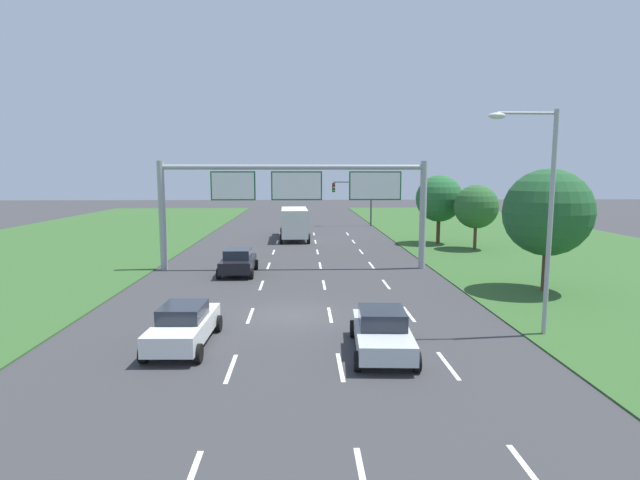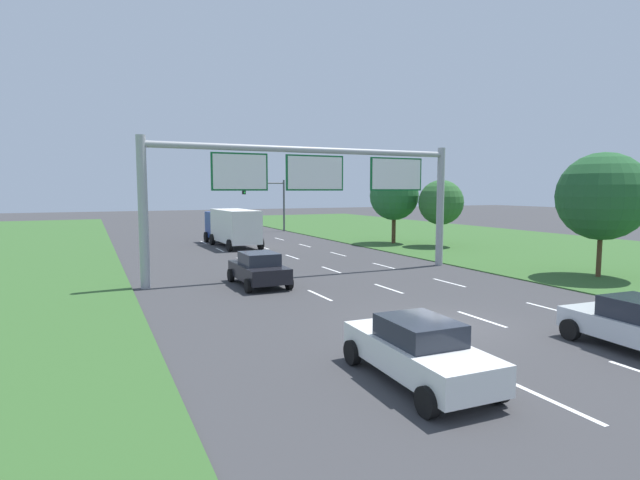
% 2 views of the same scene
% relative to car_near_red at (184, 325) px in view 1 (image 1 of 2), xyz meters
% --- Properties ---
extents(ground_plane, '(200.00, 200.00, 0.00)m').
position_rel_car_near_red_xyz_m(ground_plane, '(3.73, 3.80, -0.77)').
color(ground_plane, '#38383A').
extents(grass_verge_right, '(24.00, 120.00, 0.06)m').
position_rel_car_near_red_xyz_m(grass_verge_right, '(24.73, 13.80, -0.74)').
color(grass_verge_right, '#335B28').
rests_on(grass_verge_right, ground_plane).
extents(lane_dashes_inner_left, '(0.14, 50.40, 0.01)m').
position_rel_car_near_red_xyz_m(lane_dashes_inner_left, '(1.98, 9.80, -0.76)').
color(lane_dashes_inner_left, white).
rests_on(lane_dashes_inner_left, ground_plane).
extents(lane_dashes_inner_right, '(0.14, 50.40, 0.01)m').
position_rel_car_near_red_xyz_m(lane_dashes_inner_right, '(5.48, 9.80, -0.76)').
color(lane_dashes_inner_right, white).
rests_on(lane_dashes_inner_right, ground_plane).
extents(lane_dashes_slip, '(0.14, 50.40, 0.01)m').
position_rel_car_near_red_xyz_m(lane_dashes_slip, '(8.98, 9.80, -0.76)').
color(lane_dashes_slip, white).
rests_on(lane_dashes_slip, ground_plane).
extents(car_near_red, '(2.13, 4.47, 1.53)m').
position_rel_car_near_red_xyz_m(car_near_red, '(0.00, 0.00, 0.00)').
color(car_near_red, white).
rests_on(car_near_red, ground_plane).
extents(car_lead_silver, '(2.31, 4.53, 1.51)m').
position_rel_car_near_red_xyz_m(car_lead_silver, '(7.02, -0.91, -0.02)').
color(car_lead_silver, silver).
rests_on(car_lead_silver, ground_plane).
extents(car_mid_lane, '(2.17, 4.10, 1.59)m').
position_rel_car_near_red_xyz_m(car_mid_lane, '(0.29, 13.04, 0.03)').
color(car_mid_lane, black).
rests_on(car_mid_lane, ground_plane).
extents(box_truck, '(2.89, 8.50, 2.97)m').
position_rel_car_near_red_xyz_m(box_truck, '(3.50, 30.01, 0.87)').
color(box_truck, navy).
rests_on(box_truck, ground_plane).
extents(sign_gantry, '(17.24, 0.44, 7.00)m').
position_rel_car_near_red_xyz_m(sign_gantry, '(3.99, 14.58, 4.18)').
color(sign_gantry, '#9EA0A5').
rests_on(sign_gantry, ground_plane).
extents(traffic_light_mast, '(4.76, 0.49, 5.60)m').
position_rel_car_near_red_xyz_m(traffic_light_mast, '(10.58, 41.87, 3.10)').
color(traffic_light_mast, '#47494F').
rests_on(traffic_light_mast, ground_plane).
extents(street_lamp, '(2.61, 0.32, 8.50)m').
position_rel_car_near_red_xyz_m(street_lamp, '(13.17, 0.72, 4.31)').
color(street_lamp, '#9EA0A5').
rests_on(street_lamp, ground_plane).
extents(roadside_tree_near, '(4.49, 4.49, 6.45)m').
position_rel_car_near_red_xyz_m(roadside_tree_near, '(16.91, 7.67, 3.43)').
color(roadside_tree_near, '#513823').
rests_on(roadside_tree_near, ground_plane).
extents(roadside_tree_mid, '(3.54, 3.54, 5.32)m').
position_rel_car_near_red_xyz_m(roadside_tree_mid, '(18.39, 22.40, 2.77)').
color(roadside_tree_mid, '#513823').
rests_on(roadside_tree_mid, ground_plane).
extents(roadside_tree_far, '(4.08, 4.08, 6.08)m').
position_rel_car_near_red_xyz_m(roadside_tree_far, '(16.30, 25.90, 3.26)').
color(roadside_tree_far, '#513823').
rests_on(roadside_tree_far, ground_plane).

